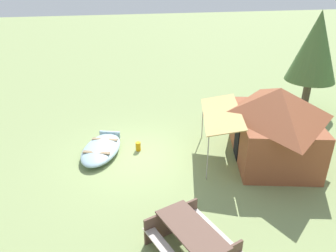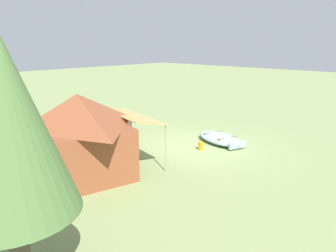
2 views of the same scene
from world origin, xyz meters
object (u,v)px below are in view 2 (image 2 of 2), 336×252
(cooler_box, at_px, (105,160))
(fuel_can, at_px, (201,146))
(pine_tree_back_left, at_px, (4,123))
(canvas_cabin_tent, at_px, (80,133))
(beached_rowboat, at_px, (220,138))
(picnic_table, at_px, (108,120))

(cooler_box, height_order, fuel_can, fuel_can)
(fuel_can, bearing_deg, pine_tree_back_left, 106.29)
(canvas_cabin_tent, relative_size, pine_tree_back_left, 0.98)
(beached_rowboat, height_order, canvas_cabin_tent, canvas_cabin_tent)
(cooler_box, bearing_deg, canvas_cabin_tent, 95.43)
(picnic_table, xyz_separation_m, pine_tree_back_left, (-7.39, 7.44, 2.44))
(fuel_can, bearing_deg, canvas_cabin_tent, 72.92)
(canvas_cabin_tent, height_order, cooler_box, canvas_cabin_tent)
(picnic_table, relative_size, pine_tree_back_left, 0.50)
(beached_rowboat, height_order, pine_tree_back_left, pine_tree_back_left)
(picnic_table, xyz_separation_m, cooler_box, (-3.55, 2.85, -0.34))
(canvas_cabin_tent, distance_m, picnic_table, 5.36)
(beached_rowboat, distance_m, cooler_box, 5.06)
(picnic_table, bearing_deg, canvas_cabin_tent, 133.49)
(pine_tree_back_left, bearing_deg, cooler_box, -50.09)
(beached_rowboat, distance_m, pine_tree_back_left, 10.09)
(fuel_can, bearing_deg, cooler_box, 67.18)
(cooler_box, bearing_deg, picnic_table, -38.75)
(pine_tree_back_left, bearing_deg, beached_rowboat, -76.05)
(cooler_box, distance_m, fuel_can, 3.81)
(canvas_cabin_tent, height_order, pine_tree_back_left, pine_tree_back_left)
(picnic_table, height_order, cooler_box, picnic_table)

